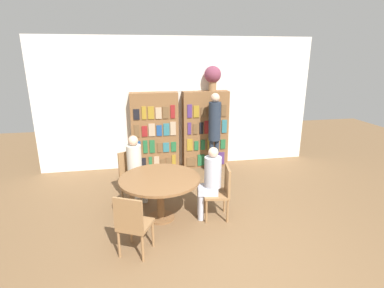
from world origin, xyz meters
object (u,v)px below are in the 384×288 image
object	(u,v)px
reading_table	(160,184)
chair_left_side	(132,173)
seated_reader_left	(136,165)
librarian_standing	(215,126)
bookshelf_right	(205,130)
flower_vase	(213,76)
chair_near_camera	(133,223)
bookshelf_left	(155,132)
seated_reader_right	(210,179)
chair_far_side	(221,190)

from	to	relation	value
reading_table	chair_left_side	bearing A→B (deg)	117.81
seated_reader_left	librarian_standing	xyz separation A→B (m)	(1.74, 1.07, 0.40)
bookshelf_right	chair_left_side	size ratio (longest dim) A/B	2.02
flower_vase	librarian_standing	world-z (taller)	flower_vase
chair_near_camera	librarian_standing	size ratio (longest dim) A/B	0.49
reading_table	librarian_standing	xyz separation A→B (m)	(1.36, 1.78, 0.49)
bookshelf_left	reading_table	xyz separation A→B (m)	(-0.08, -2.28, -0.28)
reading_table	seated_reader_right	distance (m)	0.81
chair_near_camera	seated_reader_right	xyz separation A→B (m)	(1.23, 0.77, 0.20)
bookshelf_right	seated_reader_right	world-z (taller)	bookshelf_right
flower_vase	seated_reader_right	bearing A→B (deg)	-104.64
bookshelf_right	flower_vase	size ratio (longest dim) A/B	3.22
bookshelf_right	chair_near_camera	distance (m)	3.61
reading_table	chair_near_camera	distance (m)	0.99
librarian_standing	seated_reader_right	bearing A→B (deg)	-106.51
bookshelf_left	bookshelf_right	xyz separation A→B (m)	(1.18, 0.00, -0.00)
bookshelf_left	librarian_standing	bearing A→B (deg)	-21.41
bookshelf_right	seated_reader_left	size ratio (longest dim) A/B	1.45
flower_vase	librarian_standing	xyz separation A→B (m)	(-0.07, -0.51, -1.04)
chair_near_camera	chair_far_side	distance (m)	1.59
bookshelf_right	bookshelf_left	bearing A→B (deg)	-179.99
chair_near_camera	reading_table	bearing A→B (deg)	90.00
seated_reader_right	chair_left_side	bearing A→B (deg)	60.08
bookshelf_left	flower_vase	size ratio (longest dim) A/B	3.22
chair_far_side	librarian_standing	world-z (taller)	librarian_standing
bookshelf_left	flower_vase	xyz separation A→B (m)	(1.34, 0.00, 1.24)
bookshelf_left	bookshelf_right	distance (m)	1.18
chair_far_side	librarian_standing	size ratio (longest dim) A/B	0.49
chair_near_camera	chair_left_side	distance (m)	1.76
reading_table	librarian_standing	distance (m)	2.29
bookshelf_left	reading_table	world-z (taller)	bookshelf_left
flower_vase	reading_table	world-z (taller)	flower_vase
flower_vase	seated_reader_right	xyz separation A→B (m)	(-0.63, -2.40, -1.45)
chair_near_camera	bookshelf_left	bearing A→B (deg)	106.91
chair_near_camera	bookshelf_right	bearing A→B (deg)	87.93
chair_far_side	seated_reader_left	distance (m)	1.61
bookshelf_left	flower_vase	bearing A→B (deg)	0.21
chair_far_side	bookshelf_right	bearing A→B (deg)	1.37
chair_left_side	chair_far_side	xyz separation A→B (m)	(1.44, -1.01, 0.00)
seated_reader_right	librarian_standing	xyz separation A→B (m)	(0.56, 1.89, 0.41)
bookshelf_left	chair_near_camera	world-z (taller)	bookshelf_left
chair_left_side	seated_reader_right	size ratio (longest dim) A/B	0.73
seated_reader_right	flower_vase	bearing A→B (deg)	-6.45
seated_reader_right	chair_far_side	bearing A→B (deg)	-90.00
bookshelf_right	flower_vase	bearing A→B (deg)	1.69
seated_reader_left	librarian_standing	distance (m)	2.07
reading_table	librarian_standing	world-z (taller)	librarian_standing
reading_table	seated_reader_left	xyz separation A→B (m)	(-0.38, 0.71, 0.09)
chair_left_side	librarian_standing	xyz separation A→B (m)	(1.82, 0.91, 0.61)
chair_left_side	reading_table	bearing A→B (deg)	90.00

